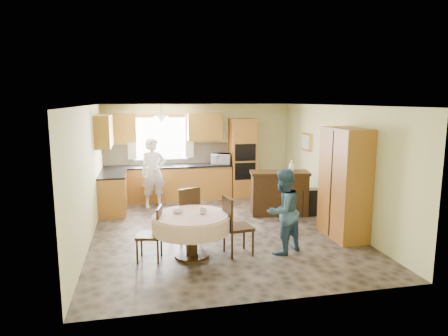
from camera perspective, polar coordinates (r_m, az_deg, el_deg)
name	(u,v)px	position (r m, az deg, el deg)	size (l,w,h in m)	color
floor	(220,230)	(8.21, -0.52, -8.81)	(5.00, 6.00, 0.01)	brown
ceiling	(220,105)	(7.78, -0.55, 8.92)	(5.00, 6.00, 0.01)	white
wall_back	(198,151)	(10.83, -3.68, 2.49)	(5.00, 0.02, 2.50)	#CFCC84
wall_front	(267,209)	(5.06, 6.23, -5.89)	(5.00, 0.02, 2.50)	#CFCC84
wall_left	(88,174)	(7.81, -18.83, -0.82)	(0.02, 6.00, 2.50)	#CFCC84
wall_right	(336,165)	(8.74, 15.75, 0.41)	(0.02, 6.00, 2.50)	#CFCC84
window	(161,139)	(10.67, -9.02, 4.18)	(1.40, 0.03, 1.10)	white
curtain_left	(132,137)	(10.61, -13.07, 4.28)	(0.22, 0.02, 1.15)	white
curtain_right	(189,136)	(10.68, -4.98, 4.53)	(0.22, 0.02, 1.15)	white
base_cab_back	(168,183)	(10.58, -7.96, -2.21)	(3.30, 0.60, 0.88)	#BA7D31
counter_back	(168,166)	(10.49, -8.02, 0.25)	(3.30, 0.64, 0.04)	black
base_cab_left	(113,194)	(9.70, -15.57, -3.56)	(0.60, 1.20, 0.88)	#BA7D31
counter_left	(112,174)	(9.61, -15.69, -0.89)	(0.64, 1.20, 0.04)	black
backsplash	(167,154)	(10.74, -8.16, 1.98)	(3.30, 0.02, 0.55)	#C4AB8A
wall_cab_left	(119,128)	(10.50, -14.78, 5.59)	(0.85, 0.33, 0.72)	#AE7A2B
wall_cab_right	(205,127)	(10.62, -2.78, 5.94)	(0.90, 0.33, 0.72)	#AE7A2B
wall_cab_side	(104,131)	(9.49, -16.79, 5.09)	(0.33, 1.20, 0.72)	#AE7A2B
oven_tower	(242,158)	(10.78, 2.64, 1.45)	(0.66, 0.62, 2.12)	#BA7D31
oven_upper	(245,152)	(10.45, 3.08, 2.24)	(0.56, 0.01, 0.45)	black
oven_lower	(245,171)	(10.52, 3.05, -0.46)	(0.56, 0.01, 0.45)	black
pendant	(161,120)	(10.16, -8.95, 6.85)	(0.36, 0.36, 0.18)	beige
sideboard	(279,194)	(9.23, 7.90, -3.76)	(1.32, 0.54, 0.94)	#3A2510
space_heater	(309,202)	(9.35, 12.08, -4.77)	(0.44, 0.31, 0.61)	black
cupboard	(344,183)	(7.88, 16.82, -2.12)	(0.55, 1.10, 2.10)	#BA7D31
dining_table	(191,224)	(6.71, -4.69, -7.95)	(1.30, 1.30, 0.74)	#3A2510
chair_left	(153,231)	(6.68, -10.05, -8.85)	(0.46, 0.46, 0.90)	#3A2510
chair_back	(187,211)	(7.47, -5.34, -6.18)	(0.58, 0.58, 1.03)	#3A2510
chair_right	(234,223)	(6.79, 1.42, -7.84)	(0.50, 0.50, 1.01)	#3A2510
framed_picture	(307,142)	(10.01, 11.72, 3.65)	(0.06, 0.53, 0.43)	gold
microwave	(220,159)	(10.60, -0.53, 1.33)	(0.51, 0.35, 0.28)	silver
person_sink	(153,173)	(9.88, -10.05, -0.68)	(0.62, 0.41, 1.70)	silver
person_dining	(283,211)	(6.90, 8.40, -6.15)	(0.71, 0.56, 1.47)	#32516E
bowl_sideboard	(268,174)	(9.04, 6.36, -0.80)	(0.21, 0.21, 0.05)	#B2B2B2
bottle_sideboard	(291,167)	(9.20, 9.59, 0.16)	(0.12, 0.12, 0.32)	silver
cup_table	(203,211)	(6.66, -3.01, -6.19)	(0.12, 0.12, 0.09)	#B2B2B2
bowl_table	(178,212)	(6.75, -6.58, -6.20)	(0.18, 0.18, 0.05)	#B2B2B2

